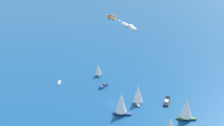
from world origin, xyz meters
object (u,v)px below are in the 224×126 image
at_px(sailboat_far_port, 186,109).
at_px(motorboat_mid_cluster, 59,83).
at_px(biplane_lead, 112,18).
at_px(sailboat_inshore, 138,95).
at_px(motorboat_far_stbd, 167,101).
at_px(motorboat_ahead, 103,86).
at_px(sailboat_outer_ring_a, 98,70).
at_px(sailboat_trailing, 170,125).
at_px(wingwalker_lead, 113,14).
at_px(sailboat_outer_ring_b, 121,104).

xyz_separation_m(sailboat_far_port, motorboat_mid_cluster, (-41.52, 74.87, -5.96)).
bearing_deg(sailboat_far_port, biplane_lead, 123.78).
bearing_deg(biplane_lead, motorboat_mid_cluster, 114.33).
bearing_deg(sailboat_inshore, motorboat_far_stbd, -24.93).
height_order(motorboat_ahead, sailboat_outer_ring_a, sailboat_outer_ring_a).
xyz_separation_m(sailboat_trailing, wingwalker_lead, (-8.40, 40.06, 47.39)).
relative_size(sailboat_far_port, biplane_lead, 1.88).
bearing_deg(wingwalker_lead, motorboat_mid_cluster, 114.91).
distance_m(motorboat_far_stbd, biplane_lead, 58.23).
xyz_separation_m(sailboat_far_port, sailboat_outer_ring_b, (-26.28, 20.94, -0.00)).
distance_m(sailboat_far_port, biplane_lead, 60.55).
relative_size(sailboat_outer_ring_a, biplane_lead, 1.34).
bearing_deg(motorboat_mid_cluster, sailboat_outer_ring_b, -74.21).
bearing_deg(sailboat_trailing, motorboat_mid_cluster, 108.58).
height_order(sailboat_trailing, sailboat_outer_ring_b, sailboat_outer_ring_b).
distance_m(motorboat_ahead, biplane_lead, 53.09).
height_order(motorboat_mid_cluster, biplane_lead, biplane_lead).
xyz_separation_m(motorboat_ahead, biplane_lead, (-5.11, -20.08, 48.88)).
distance_m(biplane_lead, wingwalker_lead, 2.15).
bearing_deg(sailboat_outer_ring_a, motorboat_far_stbd, -73.02).
bearing_deg(sailboat_trailing, sailboat_outer_ring_a, 88.60).
xyz_separation_m(sailboat_outer_ring_a, sailboat_outer_ring_b, (-13.42, -52.29, 1.86)).
bearing_deg(motorboat_mid_cluster, sailboat_far_port, -60.99).
distance_m(motorboat_mid_cluster, sailboat_outer_ring_a, 29.00).
relative_size(sailboat_trailing, wingwalker_lead, 6.07).
bearing_deg(sailboat_trailing, sailboat_far_port, 17.82).
height_order(sailboat_far_port, sailboat_outer_ring_b, sailboat_far_port).
relative_size(motorboat_ahead, wingwalker_lead, 5.36).
distance_m(motorboat_mid_cluster, sailboat_outer_ring_b, 56.35).
bearing_deg(biplane_lead, sailboat_trailing, -77.49).
height_order(motorboat_mid_cluster, sailboat_outer_ring_a, sailboat_outer_ring_a).
relative_size(motorboat_far_stbd, motorboat_ahead, 1.13).
bearing_deg(motorboat_mid_cluster, biplane_lead, -65.67).
height_order(motorboat_far_stbd, biplane_lead, biplane_lead).
bearing_deg(motorboat_far_stbd, sailboat_trailing, -127.85).
bearing_deg(sailboat_outer_ring_a, biplane_lead, -105.93).
relative_size(motorboat_mid_cluster, sailboat_outer_ring_a, 0.63).
bearing_deg(motorboat_far_stbd, sailboat_inshore, 155.07).
bearing_deg(wingwalker_lead, motorboat_ahead, 77.14).
relative_size(sailboat_trailing, motorboat_mid_cluster, 1.46).
distance_m(sailboat_far_port, wingwalker_lead, 61.83).
bearing_deg(sailboat_outer_ring_a, sailboat_far_port, -80.04).
xyz_separation_m(motorboat_far_stbd, biplane_lead, (-27.36, 16.36, 48.73)).
relative_size(sailboat_trailing, motorboat_ahead, 1.13).
xyz_separation_m(motorboat_ahead, sailboat_outer_ring_a, (5.70, 17.78, 3.95)).
xyz_separation_m(sailboat_far_port, sailboat_outer_ring_a, (-12.86, 73.23, -1.86)).
distance_m(sailboat_trailing, motorboat_mid_cluster, 84.07).
relative_size(motorboat_far_stbd, biplane_lead, 1.23).
bearing_deg(motorboat_mid_cluster, motorboat_ahead, -40.21).
height_order(motorboat_far_stbd, sailboat_outer_ring_a, sailboat_outer_ring_a).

